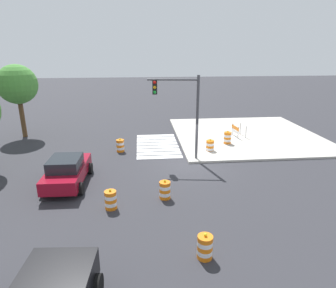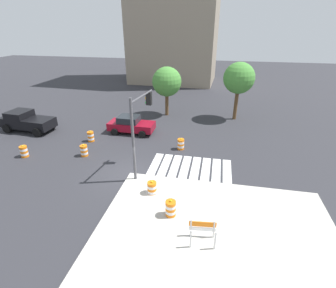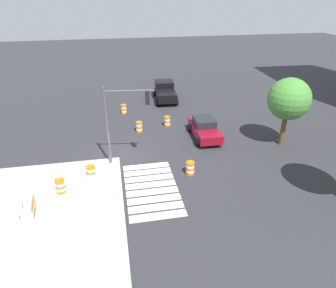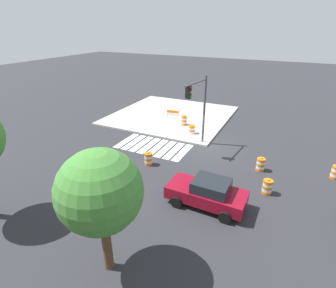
% 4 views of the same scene
% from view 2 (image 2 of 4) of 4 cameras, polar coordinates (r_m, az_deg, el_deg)
% --- Properties ---
extents(ground_plane, '(120.00, 120.00, 0.00)m').
position_cam_2_polar(ground_plane, '(17.87, -8.55, -6.86)').
color(ground_plane, '#2D2D33').
extents(sidewalk_corner, '(12.00, 12.00, 0.15)m').
position_cam_2_polar(sidewalk_corner, '(12.46, 10.56, -24.35)').
color(sidewalk_corner, '#BCB7AD').
rests_on(sidewalk_corner, ground).
extents(crosswalk_stripes, '(5.85, 3.20, 0.02)m').
position_cam_2_polar(crosswalk_stripes, '(18.58, 5.08, -5.23)').
color(crosswalk_stripes, silver).
rests_on(crosswalk_stripes, ground).
extents(sports_car, '(4.34, 2.22, 1.63)m').
position_cam_2_polar(sports_car, '(24.24, -8.38, 4.39)').
color(sports_car, maroon).
rests_on(sports_car, ground).
extents(pickup_truck, '(5.28, 2.64, 1.92)m').
position_cam_2_polar(pickup_truck, '(28.03, -29.49, 4.56)').
color(pickup_truck, black).
rests_on(pickup_truck, ground).
extents(traffic_barrel_near_corner, '(0.56, 0.56, 1.02)m').
position_cam_2_polar(traffic_barrel_near_corner, '(22.71, -29.77, -1.47)').
color(traffic_barrel_near_corner, orange).
rests_on(traffic_barrel_near_corner, ground).
extents(traffic_barrel_crosswalk_end, '(0.56, 0.56, 1.02)m').
position_cam_2_polar(traffic_barrel_crosswalk_end, '(23.32, -17.06, 1.64)').
color(traffic_barrel_crosswalk_end, orange).
rests_on(traffic_barrel_crosswalk_end, ground).
extents(traffic_barrel_median_near, '(0.56, 0.56, 1.02)m').
position_cam_2_polar(traffic_barrel_median_near, '(20.92, -18.45, -1.42)').
color(traffic_barrel_median_near, orange).
rests_on(traffic_barrel_median_near, ground).
extents(traffic_barrel_median_far, '(0.56, 0.56, 1.02)m').
position_cam_2_polar(traffic_barrel_median_far, '(20.92, 2.90, -0.02)').
color(traffic_barrel_median_far, orange).
rests_on(traffic_barrel_median_far, ground).
extents(traffic_barrel_far_curb, '(0.56, 0.56, 1.02)m').
position_cam_2_polar(traffic_barrel_far_curb, '(15.58, -3.64, -10.03)').
color(traffic_barrel_far_curb, orange).
rests_on(traffic_barrel_far_curb, ground).
extents(traffic_barrel_on_sidewalk, '(0.56, 0.56, 1.02)m').
position_cam_2_polar(traffic_barrel_on_sidewalk, '(13.90, 0.60, -14.33)').
color(traffic_barrel_on_sidewalk, orange).
rests_on(traffic_barrel_on_sidewalk, sidewalk_corner).
extents(construction_barricade, '(1.31, 0.90, 1.00)m').
position_cam_2_polar(construction_barricade, '(12.70, 7.80, -18.61)').
color(construction_barricade, silver).
rests_on(construction_barricade, sidewalk_corner).
extents(traffic_light_pole, '(0.64, 3.27, 5.50)m').
position_cam_2_polar(traffic_light_pole, '(16.35, -6.40, 5.44)').
color(traffic_light_pole, '#4C4C51').
rests_on(traffic_light_pole, sidewalk_corner).
extents(street_tree_streetside_near, '(3.17, 3.17, 5.35)m').
position_cam_2_polar(street_tree_streetside_near, '(28.04, -0.27, 13.85)').
color(street_tree_streetside_near, brown).
rests_on(street_tree_streetside_near, ground).
extents(street_tree_streetside_mid, '(3.19, 3.19, 6.02)m').
position_cam_2_polar(street_tree_streetside_mid, '(27.57, 15.74, 14.09)').
color(street_tree_streetside_mid, brown).
rests_on(street_tree_streetside_mid, ground).
extents(office_building_far, '(14.42, 10.60, 24.88)m').
position_cam_2_polar(office_building_far, '(46.21, 1.43, 29.39)').
color(office_building_far, gray).
rests_on(office_building_far, ground).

